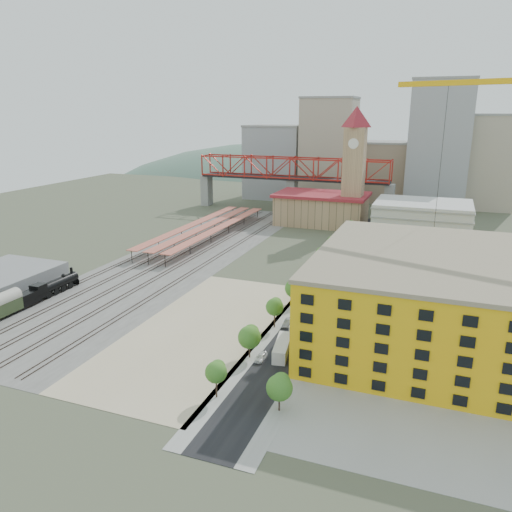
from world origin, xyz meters
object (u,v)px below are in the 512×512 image
at_px(site_trailer_b, 300,324).
at_px(car_0, 261,357).
at_px(clock_tower, 354,157).
at_px(site_trailer_a, 282,348).
at_px(site_trailer_c, 306,315).
at_px(locomotive, 49,289).
at_px(construction_building, 429,298).
at_px(site_trailer_d, 316,302).

xyz_separation_m(site_trailer_b, car_0, (-3.00, -16.20, -0.66)).
bearing_deg(clock_tower, site_trailer_a, -86.07).
bearing_deg(car_0, site_trailer_c, 81.83).
distance_m(locomotive, site_trailer_b, 66.09).
distance_m(site_trailer_a, site_trailer_c, 17.63).
bearing_deg(clock_tower, site_trailer_c, -85.37).
relative_size(construction_building, site_trailer_a, 5.14).
height_order(site_trailer_c, site_trailer_d, site_trailer_d).
bearing_deg(construction_building, site_trailer_a, -147.76).
distance_m(site_trailer_b, site_trailer_d, 14.17).
xyz_separation_m(locomotive, site_trailer_c, (66.00, 8.64, -0.87)).
bearing_deg(site_trailer_a, site_trailer_b, 80.66).
relative_size(construction_building, site_trailer_b, 5.20).
distance_m(clock_tower, car_0, 123.64).
xyz_separation_m(locomotive, site_trailer_d, (66.00, 17.45, -0.82)).
distance_m(construction_building, site_trailer_c, 27.28).
distance_m(construction_building, locomotive, 92.58).
relative_size(construction_building, car_0, 12.84).
xyz_separation_m(construction_building, site_trailer_a, (-26.00, -16.40, -8.06)).
distance_m(locomotive, site_trailer_d, 68.27).
bearing_deg(site_trailer_b, clock_tower, 91.01).
distance_m(clock_tower, site_trailer_a, 119.83).
bearing_deg(site_trailer_c, site_trailer_a, -100.51).
relative_size(locomotive, site_trailer_a, 2.32).
xyz_separation_m(site_trailer_c, car_0, (-3.00, -21.56, -0.59)).
relative_size(locomotive, site_trailer_d, 2.39).
height_order(locomotive, car_0, locomotive).
relative_size(construction_building, locomotive, 2.22).
bearing_deg(locomotive, site_trailer_b, 2.84).
distance_m(site_trailer_a, site_trailer_b, 12.27).
xyz_separation_m(site_trailer_c, site_trailer_d, (0.00, 8.81, 0.05)).
height_order(locomotive, site_trailer_b, locomotive).
bearing_deg(site_trailer_a, site_trailer_c, 80.66).
xyz_separation_m(clock_tower, car_0, (5.00, -120.32, -28.02)).
relative_size(site_trailer_a, site_trailer_b, 1.01).
distance_m(construction_building, site_trailer_b, 27.54).
bearing_deg(clock_tower, site_trailer_d, -84.92).
height_order(clock_tower, construction_building, clock_tower).
xyz_separation_m(site_trailer_a, site_trailer_b, (0.00, 12.27, -0.01)).
height_order(site_trailer_c, car_0, site_trailer_c).
relative_size(site_trailer_d, car_0, 2.42).
height_order(site_trailer_a, site_trailer_c, site_trailer_a).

